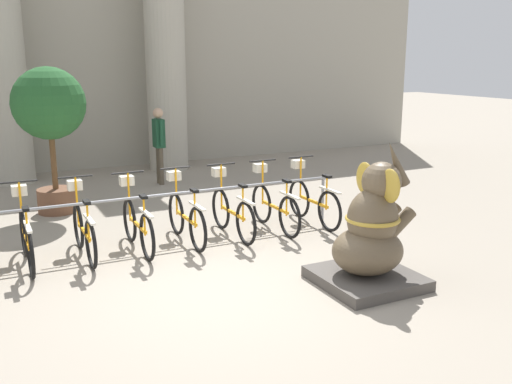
{
  "coord_description": "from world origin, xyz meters",
  "views": [
    {
      "loc": [
        -2.51,
        -5.99,
        2.73
      ],
      "look_at": [
        0.75,
        0.56,
        1.0
      ],
      "focal_mm": 40.0,
      "sensor_mm": 36.0,
      "label": 1
    }
  ],
  "objects_px": {
    "potted_tree": "(49,112)",
    "bicycle_6": "(274,205)",
    "bicycle_4": "(185,216)",
    "person_pedestrian": "(159,139)",
    "bicycle_5": "(232,210)",
    "elephant_statue": "(371,237)",
    "bicycle_2": "(83,229)",
    "bicycle_1": "(26,236)",
    "bicycle_7": "(313,200)",
    "bicycle_3": "(137,223)"
  },
  "relations": [
    {
      "from": "bicycle_4",
      "to": "bicycle_3",
      "type": "bearing_deg",
      "value": -177.52
    },
    {
      "from": "potted_tree",
      "to": "bicycle_3",
      "type": "bearing_deg",
      "value": -74.14
    },
    {
      "from": "bicycle_1",
      "to": "elephant_statue",
      "type": "distance_m",
      "value": 4.52
    },
    {
      "from": "bicycle_5",
      "to": "elephant_statue",
      "type": "bearing_deg",
      "value": -73.87
    },
    {
      "from": "bicycle_5",
      "to": "bicycle_2",
      "type": "bearing_deg",
      "value": 179.31
    },
    {
      "from": "person_pedestrian",
      "to": "elephant_statue",
      "type": "bearing_deg",
      "value": -84.79
    },
    {
      "from": "bicycle_1",
      "to": "bicycle_5",
      "type": "xyz_separation_m",
      "value": [
        2.99,
        -0.02,
        0.0
      ]
    },
    {
      "from": "bicycle_1",
      "to": "potted_tree",
      "type": "relative_size",
      "value": 0.62
    },
    {
      "from": "person_pedestrian",
      "to": "bicycle_6",
      "type": "bearing_deg",
      "value": -81.42
    },
    {
      "from": "potted_tree",
      "to": "bicycle_7",
      "type": "bearing_deg",
      "value": -35.22
    },
    {
      "from": "bicycle_4",
      "to": "bicycle_7",
      "type": "xyz_separation_m",
      "value": [
        2.25,
        -0.0,
        0.0
      ]
    },
    {
      "from": "elephant_statue",
      "to": "bicycle_1",
      "type": "bearing_deg",
      "value": 145.54
    },
    {
      "from": "bicycle_5",
      "to": "elephant_statue",
      "type": "distance_m",
      "value": 2.64
    },
    {
      "from": "bicycle_1",
      "to": "bicycle_5",
      "type": "height_order",
      "value": "same"
    },
    {
      "from": "bicycle_5",
      "to": "bicycle_4",
      "type": "bearing_deg",
      "value": 177.78
    },
    {
      "from": "bicycle_2",
      "to": "bicycle_5",
      "type": "xyz_separation_m",
      "value": [
        2.25,
        -0.03,
        0.0
      ]
    },
    {
      "from": "bicycle_5",
      "to": "elephant_statue",
      "type": "height_order",
      "value": "elephant_statue"
    },
    {
      "from": "elephant_statue",
      "to": "person_pedestrian",
      "type": "distance_m",
      "value": 6.72
    },
    {
      "from": "bicycle_5",
      "to": "bicycle_1",
      "type": "bearing_deg",
      "value": 179.53
    },
    {
      "from": "bicycle_4",
      "to": "elephant_statue",
      "type": "bearing_deg",
      "value": -59.97
    },
    {
      "from": "bicycle_7",
      "to": "bicycle_3",
      "type": "bearing_deg",
      "value": -179.4
    },
    {
      "from": "bicycle_5",
      "to": "elephant_statue",
      "type": "xyz_separation_m",
      "value": [
        0.73,
        -2.53,
        0.2
      ]
    },
    {
      "from": "bicycle_1",
      "to": "bicycle_6",
      "type": "distance_m",
      "value": 3.74
    },
    {
      "from": "bicycle_2",
      "to": "bicycle_7",
      "type": "bearing_deg",
      "value": 0.01
    },
    {
      "from": "bicycle_6",
      "to": "bicycle_1",
      "type": "bearing_deg",
      "value": 179.69
    },
    {
      "from": "bicycle_3",
      "to": "bicycle_4",
      "type": "distance_m",
      "value": 0.75
    },
    {
      "from": "bicycle_7",
      "to": "elephant_statue",
      "type": "bearing_deg",
      "value": -106.63
    },
    {
      "from": "bicycle_7",
      "to": "elephant_statue",
      "type": "xyz_separation_m",
      "value": [
        -0.76,
        -2.56,
        0.2
      ]
    },
    {
      "from": "bicycle_6",
      "to": "potted_tree",
      "type": "distance_m",
      "value": 4.26
    },
    {
      "from": "bicycle_4",
      "to": "potted_tree",
      "type": "xyz_separation_m",
      "value": [
        -1.51,
        2.65,
        1.39
      ]
    },
    {
      "from": "bicycle_6",
      "to": "bicycle_7",
      "type": "distance_m",
      "value": 0.75
    },
    {
      "from": "bicycle_2",
      "to": "bicycle_4",
      "type": "distance_m",
      "value": 1.5
    },
    {
      "from": "bicycle_6",
      "to": "bicycle_7",
      "type": "xyz_separation_m",
      "value": [
        0.75,
        0.02,
        0.0
      ]
    },
    {
      "from": "bicycle_2",
      "to": "person_pedestrian",
      "type": "bearing_deg",
      "value": 60.11
    },
    {
      "from": "potted_tree",
      "to": "bicycle_2",
      "type": "bearing_deg",
      "value": -89.7
    },
    {
      "from": "elephant_statue",
      "to": "person_pedestrian",
      "type": "height_order",
      "value": "elephant_statue"
    },
    {
      "from": "elephant_statue",
      "to": "person_pedestrian",
      "type": "relative_size",
      "value": 1.07
    },
    {
      "from": "bicycle_4",
      "to": "bicycle_2",
      "type": "bearing_deg",
      "value": -179.93
    },
    {
      "from": "bicycle_6",
      "to": "elephant_statue",
      "type": "xyz_separation_m",
      "value": [
        -0.02,
        -2.54,
        0.2
      ]
    },
    {
      "from": "bicycle_2",
      "to": "bicycle_4",
      "type": "xyz_separation_m",
      "value": [
        1.5,
        0.0,
        0.0
      ]
    },
    {
      "from": "bicycle_7",
      "to": "bicycle_1",
      "type": "bearing_deg",
      "value": -179.96
    },
    {
      "from": "potted_tree",
      "to": "bicycle_6",
      "type": "bearing_deg",
      "value": -41.65
    },
    {
      "from": "bicycle_4",
      "to": "person_pedestrian",
      "type": "relative_size",
      "value": 0.97
    },
    {
      "from": "bicycle_4",
      "to": "elephant_statue",
      "type": "height_order",
      "value": "elephant_statue"
    },
    {
      "from": "elephant_statue",
      "to": "bicycle_6",
      "type": "bearing_deg",
      "value": 89.63
    },
    {
      "from": "bicycle_1",
      "to": "bicycle_2",
      "type": "relative_size",
      "value": 1.0
    },
    {
      "from": "bicycle_1",
      "to": "bicycle_7",
      "type": "height_order",
      "value": "same"
    },
    {
      "from": "bicycle_5",
      "to": "person_pedestrian",
      "type": "bearing_deg",
      "value": 88.3
    },
    {
      "from": "bicycle_3",
      "to": "bicycle_6",
      "type": "relative_size",
      "value": 1.0
    },
    {
      "from": "bicycle_2",
      "to": "elephant_statue",
      "type": "xyz_separation_m",
      "value": [
        2.98,
        -2.56,
        0.2
      ]
    }
  ]
}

